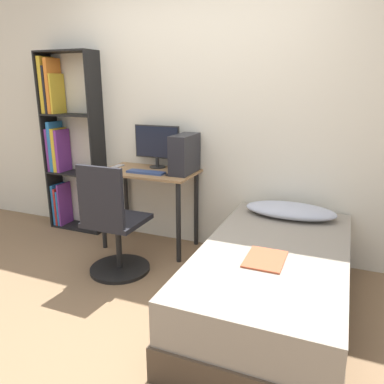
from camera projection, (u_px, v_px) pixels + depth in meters
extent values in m
plane|color=#846647|center=(116.00, 326.00, 2.52)|extent=(14.00, 14.00, 0.00)
cube|color=silver|center=(200.00, 119.00, 3.53)|extent=(8.00, 0.05, 2.50)
cube|color=#997047|center=(149.00, 172.00, 3.56)|extent=(0.91, 0.52, 0.02)
cylinder|color=black|center=(103.00, 212.00, 3.63)|extent=(0.04, 0.04, 0.75)
cylinder|color=black|center=(178.00, 223.00, 3.33)|extent=(0.04, 0.04, 0.75)
cylinder|color=black|center=(126.00, 200.00, 4.00)|extent=(0.04, 0.04, 0.75)
cylinder|color=black|center=(196.00, 209.00, 3.71)|extent=(0.04, 0.04, 0.75)
cube|color=black|center=(51.00, 143.00, 4.11)|extent=(0.02, 0.25, 1.89)
cube|color=black|center=(98.00, 146.00, 3.88)|extent=(0.02, 0.25, 1.89)
cube|color=black|center=(81.00, 226.00, 4.25)|extent=(0.61, 0.25, 0.02)
cube|color=black|center=(76.00, 173.00, 4.08)|extent=(0.61, 0.25, 0.02)
cube|color=black|center=(71.00, 115.00, 3.91)|extent=(0.61, 0.25, 0.02)
cube|color=black|center=(65.00, 51.00, 3.73)|extent=(0.61, 0.25, 0.02)
cube|color=#2870B7|center=(59.00, 203.00, 4.29)|extent=(0.03, 0.21, 0.46)
cube|color=red|center=(61.00, 205.00, 4.29)|extent=(0.02, 0.21, 0.43)
cube|color=#2870B7|center=(64.00, 207.00, 4.28)|extent=(0.02, 0.21, 0.40)
cube|color=#7A338E|center=(65.00, 204.00, 4.26)|extent=(0.02, 0.21, 0.48)
cube|color=#7A338E|center=(54.00, 150.00, 4.12)|extent=(0.03, 0.21, 0.46)
cube|color=#2870B7|center=(56.00, 146.00, 4.09)|extent=(0.04, 0.21, 0.54)
cube|color=gold|center=(60.00, 150.00, 4.08)|extent=(0.04, 0.21, 0.47)
cube|color=#7A338E|center=(63.00, 151.00, 4.07)|extent=(0.03, 0.21, 0.46)
cube|color=gold|center=(48.00, 85.00, 3.93)|extent=(0.04, 0.21, 0.57)
cube|color=black|center=(51.00, 90.00, 3.92)|extent=(0.03, 0.21, 0.48)
cube|color=orange|center=(54.00, 86.00, 3.90)|extent=(0.04, 0.21, 0.56)
cube|color=gold|center=(57.00, 94.00, 3.90)|extent=(0.02, 0.21, 0.41)
cylinder|color=black|center=(120.00, 268.00, 3.27)|extent=(0.52, 0.52, 0.03)
cylinder|color=black|center=(119.00, 245.00, 3.21)|extent=(0.05, 0.05, 0.41)
cube|color=black|center=(117.00, 220.00, 3.15)|extent=(0.45, 0.45, 0.04)
cube|color=black|center=(100.00, 197.00, 2.89)|extent=(0.41, 0.04, 0.49)
cube|color=#4C3D2D|center=(272.00, 297.00, 2.66)|extent=(0.98, 1.86, 0.22)
cube|color=gray|center=(274.00, 266.00, 2.59)|extent=(0.95, 1.82, 0.27)
ellipsoid|color=#B2B7C6|center=(290.00, 210.00, 3.13)|extent=(0.75, 0.36, 0.11)
cube|color=#B24C2D|center=(265.00, 259.00, 2.37)|extent=(0.24, 0.32, 0.01)
cylinder|color=black|center=(157.00, 167.00, 3.70)|extent=(0.16, 0.16, 0.01)
cylinder|color=black|center=(157.00, 162.00, 3.68)|extent=(0.04, 0.04, 0.10)
cube|color=black|center=(157.00, 142.00, 3.63)|extent=(0.47, 0.01, 0.32)
cube|color=black|center=(157.00, 142.00, 3.62)|extent=(0.45, 0.01, 0.29)
cube|color=#33477A|center=(146.00, 172.00, 3.45)|extent=(0.36, 0.11, 0.02)
cube|color=#232328|center=(185.00, 154.00, 3.42)|extent=(0.16, 0.38, 0.35)
ellipsoid|color=black|center=(169.00, 174.00, 3.37)|extent=(0.06, 0.09, 0.02)
cube|color=#B7B7BC|center=(118.00, 166.00, 3.73)|extent=(0.07, 0.14, 0.01)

